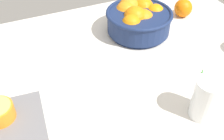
% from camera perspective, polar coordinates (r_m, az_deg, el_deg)
% --- Properties ---
extents(ground_plane, '(1.24, 0.98, 0.03)m').
position_cam_1_polar(ground_plane, '(0.81, 1.79, -3.69)').
color(ground_plane, silver).
extents(fruit_bowl, '(0.24, 0.24, 0.11)m').
position_cam_1_polar(fruit_bowl, '(1.00, 5.46, 10.64)').
color(fruit_bowl, navy).
rests_on(fruit_bowl, ground_plane).
extents(second_glass, '(0.07, 0.07, 0.11)m').
position_cam_1_polar(second_glass, '(0.72, 19.11, -6.19)').
color(second_glass, white).
rests_on(second_glass, ground_plane).
extents(loose_orange_0, '(0.07, 0.07, 0.07)m').
position_cam_1_polar(loose_orange_0, '(1.14, 14.69, 12.46)').
color(loose_orange_0, orange).
rests_on(loose_orange_0, ground_plane).
extents(herb_sprig_0, '(0.05, 0.05, 0.01)m').
position_cam_1_polar(herb_sprig_0, '(0.86, 18.22, -1.14)').
color(herb_sprig_0, '#368B2F').
rests_on(herb_sprig_0, ground_plane).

